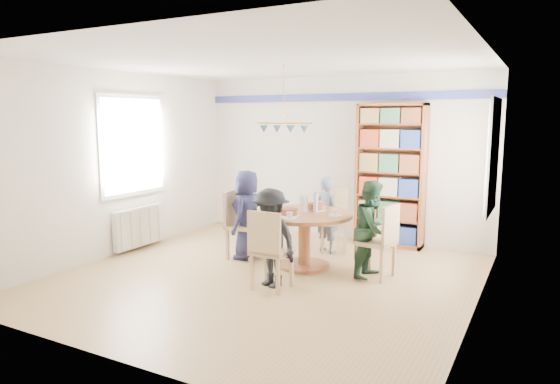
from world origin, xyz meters
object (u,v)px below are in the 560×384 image
Objects in this scene: chair_right at (382,238)px; chair_near at (269,247)px; dining_table at (304,227)px; person_right at (373,229)px; person_near at (271,238)px; radiator at (140,227)px; chair_left at (238,221)px; bookshelf at (390,177)px; chair_far at (334,217)px; person_far at (327,215)px; person_left at (247,215)px.

chair_near reaches higher than chair_right.
person_right is (0.94, 0.03, 0.06)m from dining_table.
person_near is at bearing 138.57° from person_right.
chair_left is (1.61, 0.33, 0.19)m from radiator.
radiator is at bearing -174.16° from chair_right.
bookshelf is at bearing 103.21° from chair_right.
chair_far is 0.98× the size of chair_near.
dining_table is 1.05m from chair_near.
person_far is at bearing -105.01° from chair_far.
chair_right is at bearing 84.60° from person_left.
chair_left is 0.18m from person_left.
bookshelf reaches higher than radiator.
chair_far is 0.42× the size of bookshelf.
radiator is 2.71m from person_near.
radiator is at bearing -152.79° from chair_far.
person_right reaches higher than radiator.
dining_table is 1.05m from chair_left.
chair_far is at bearing 136.65° from chair_right.
person_left reaches higher than dining_table.
chair_left is 0.85× the size of person_far.
chair_left is 1.03× the size of chair_right.
person_left is at bearing -132.00° from chair_far.
person_far is at bearing 53.90° from person_right.
radiator is at bearing -174.60° from person_near.
bookshelf is (3.34, 2.04, 0.75)m from radiator.
person_right is at bearing 61.38° from person_near.
chair_right is (1.07, 0.02, -0.03)m from dining_table.
chair_right is 0.74× the size of person_left.
chair_near is 0.75× the size of person_left.
person_near is at bearing -139.60° from chair_right.
bookshelf reaches higher than chair_near.
radiator is 0.45× the size of bookshelf.
radiator is at bearing 165.56° from chair_near.
person_right is at bearing 2.04° from dining_table.
person_far is (-1.10, 0.83, 0.05)m from chair_right.
chair_right is 1.80m from bookshelf.
bookshelf is at bearing -110.20° from person_far.
dining_table is 1.05× the size of person_right.
person_right is (0.92, -0.98, 0.10)m from chair_far.
person_near is at bearing -11.64° from radiator.
dining_table is at bearing 84.15° from person_left.
person_far is 1.75m from person_near.
chair_right is 1.01× the size of chair_far.
person_left is at bearing 11.27° from radiator.
dining_table is 1.37× the size of chair_right.
dining_table is at bearing 111.77° from person_far.
chair_near is at bearing -87.76° from dining_table.
chair_left is at bearing 11.68° from radiator.
radiator is at bearing -85.06° from person_left.
person_left reaches higher than chair_far.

